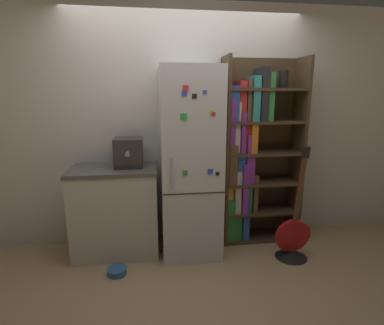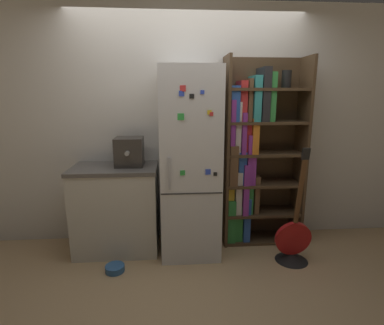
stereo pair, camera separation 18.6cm
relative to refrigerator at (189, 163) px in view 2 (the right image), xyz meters
name	(u,v)px [view 2 (the right image)]	position (x,y,z in m)	size (l,w,h in m)	color
ground_plane	(190,253)	(0.00, -0.12, -0.96)	(16.00, 16.00, 0.00)	tan
wall_back	(187,126)	(0.00, 0.36, 0.34)	(8.00, 0.05, 2.60)	silver
refrigerator	(189,163)	(0.00, 0.00, 0.00)	(0.59, 0.69, 1.91)	silver
bookshelf	(251,155)	(0.70, 0.18, 0.04)	(0.87, 0.36, 2.04)	#4C3823
kitchen_counter	(117,208)	(-0.77, 0.06, -0.49)	(0.87, 0.57, 0.92)	beige
espresso_machine	(129,152)	(-0.62, 0.10, 0.11)	(0.28, 0.34, 0.29)	#38332D
guitar	(293,245)	(1.02, -0.33, -0.79)	(0.36, 0.33, 1.18)	black
pet_bowl	(115,268)	(-0.74, -0.39, -0.92)	(0.18, 0.18, 0.06)	#3366A5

